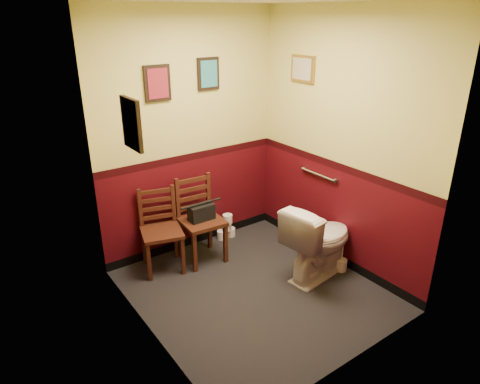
# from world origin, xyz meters

# --- Properties ---
(floor) EXTENTS (2.20, 2.40, 0.00)m
(floor) POSITION_xyz_m (0.00, 0.00, 0.00)
(floor) COLOR black
(floor) RESTS_ON ground
(wall_back) EXTENTS (2.20, 0.00, 2.70)m
(wall_back) POSITION_xyz_m (0.00, 1.20, 1.35)
(wall_back) COLOR #40070E
(wall_back) RESTS_ON ground
(wall_front) EXTENTS (2.20, 0.00, 2.70)m
(wall_front) POSITION_xyz_m (0.00, -1.20, 1.35)
(wall_front) COLOR #40070E
(wall_front) RESTS_ON ground
(wall_left) EXTENTS (0.00, 2.40, 2.70)m
(wall_left) POSITION_xyz_m (-1.10, 0.00, 1.35)
(wall_left) COLOR #40070E
(wall_left) RESTS_ON ground
(wall_right) EXTENTS (0.00, 2.40, 2.70)m
(wall_right) POSITION_xyz_m (1.10, 0.00, 1.35)
(wall_right) COLOR #40070E
(wall_right) RESTS_ON ground
(grab_bar) EXTENTS (0.05, 0.56, 0.06)m
(grab_bar) POSITION_xyz_m (1.07, 0.25, 0.95)
(grab_bar) COLOR silver
(grab_bar) RESTS_ON wall_right
(framed_print_back_a) EXTENTS (0.28, 0.04, 0.36)m
(framed_print_back_a) POSITION_xyz_m (-0.35, 1.18, 1.95)
(framed_print_back_a) COLOR black
(framed_print_back_a) RESTS_ON wall_back
(framed_print_back_b) EXTENTS (0.26, 0.04, 0.34)m
(framed_print_back_b) POSITION_xyz_m (0.25, 1.18, 2.00)
(framed_print_back_b) COLOR black
(framed_print_back_b) RESTS_ON wall_back
(framed_print_left) EXTENTS (0.04, 0.30, 0.38)m
(framed_print_left) POSITION_xyz_m (-1.08, 0.10, 1.85)
(framed_print_left) COLOR black
(framed_print_left) RESTS_ON wall_left
(framed_print_right) EXTENTS (0.04, 0.34, 0.28)m
(framed_print_right) POSITION_xyz_m (1.08, 0.60, 2.05)
(framed_print_right) COLOR olive
(framed_print_right) RESTS_ON wall_right
(toilet) EXTENTS (0.89, 0.58, 0.82)m
(toilet) POSITION_xyz_m (0.72, -0.15, 0.41)
(toilet) COLOR white
(toilet) RESTS_ON floor
(toilet_brush) EXTENTS (0.13, 0.13, 0.46)m
(toilet_brush) POSITION_xyz_m (1.00, -0.25, 0.07)
(toilet_brush) COLOR silver
(toilet_brush) RESTS_ON floor
(chair_left) EXTENTS (0.52, 0.52, 0.89)m
(chair_left) POSITION_xyz_m (-0.54, 0.95, 0.45)
(chair_left) COLOR #462115
(chair_left) RESTS_ON floor
(chair_right) EXTENTS (0.48, 0.48, 0.95)m
(chair_right) POSITION_xyz_m (-0.10, 0.88, 0.48)
(chair_right) COLOR #462115
(chair_right) RESTS_ON floor
(handbag) EXTENTS (0.28, 0.14, 0.20)m
(handbag) POSITION_xyz_m (-0.10, 0.84, 0.59)
(handbag) COLOR black
(handbag) RESTS_ON chair_right
(tp_stack) EXTENTS (0.25, 0.15, 0.32)m
(tp_stack) POSITION_xyz_m (0.40, 1.09, 0.14)
(tp_stack) COLOR silver
(tp_stack) RESTS_ON floor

